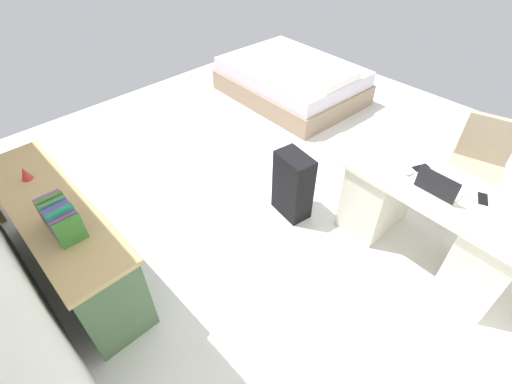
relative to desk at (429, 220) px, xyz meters
The scene contains 12 objects.
ground_plane 1.50m from the desk, ahead, with size 6.04×6.04×0.00m, color silver.
desk is the anchor object (origin of this frame).
office_chair 0.84m from the desk, 89.72° to the right, with size 0.56×0.56×0.94m.
credenza 2.93m from the desk, 50.35° to the left, with size 1.80×0.48×0.76m.
bed 3.03m from the desk, 25.98° to the right, with size 1.96×1.48×0.58m.
suitcase_black 1.20m from the desk, 21.65° to the left, with size 0.36×0.22×0.67m, color black.
laptop 0.41m from the desk, 76.11° to the left, with size 0.32×0.23×0.21m.
computer_mouse 0.46m from the desk, ahead, with size 0.06×0.10×0.03m, color white.
cell_phone_near_laptop 0.45m from the desk, 159.20° to the right, with size 0.07×0.14×0.01m, color black.
cell_phone_by_mouse 0.45m from the desk, 24.70° to the right, with size 0.07×0.14×0.01m, color black.
book_row 2.78m from the desk, 55.54° to the left, with size 0.35×0.17×0.24m.
figurine_small 3.23m from the desk, 44.87° to the left, with size 0.08×0.08×0.11m, color red.
Camera 1 is at (-1.99, 2.37, 2.61)m, focal length 25.95 mm.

